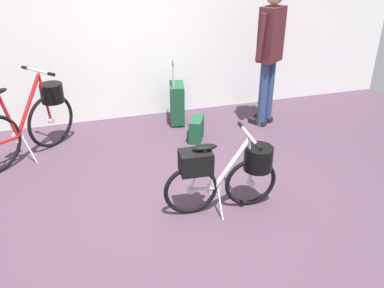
% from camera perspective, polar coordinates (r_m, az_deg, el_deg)
% --- Properties ---
extents(ground_plane, '(7.62, 7.62, 0.00)m').
position_cam_1_polar(ground_plane, '(3.81, -0.48, -9.59)').
color(ground_plane, '#473342').
extents(back_wall, '(7.62, 0.10, 2.67)m').
position_cam_1_polar(back_wall, '(5.50, -7.96, 17.09)').
color(back_wall, white).
rests_on(back_wall, ground_plane).
extents(folding_bike_foreground, '(1.06, 0.53, 0.75)m').
position_cam_1_polar(folding_bike_foreground, '(3.67, 4.85, -3.71)').
color(folding_bike_foreground, black).
rests_on(folding_bike_foreground, ground_plane).
extents(display_bike_left, '(1.08, 0.94, 0.97)m').
position_cam_1_polar(display_bike_left, '(4.92, -21.45, 3.30)').
color(display_bike_left, black).
rests_on(display_bike_left, ground_plane).
extents(visitor_near_wall, '(0.45, 0.38, 1.77)m').
position_cam_1_polar(visitor_near_wall, '(5.29, 10.81, 13.09)').
color(visitor_near_wall, navy).
rests_on(visitor_near_wall, ground_plane).
extents(rolling_suitcase, '(0.25, 0.39, 0.83)m').
position_cam_1_polar(rolling_suitcase, '(5.46, -2.10, 5.75)').
color(rolling_suitcase, '#19472D').
rests_on(rolling_suitcase, ground_plane).
extents(backpack_on_floor, '(0.28, 0.35, 0.28)m').
position_cam_1_polar(backpack_on_floor, '(5.04, 0.57, 2.07)').
color(backpack_on_floor, '#19472D').
rests_on(backpack_on_floor, ground_plane).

